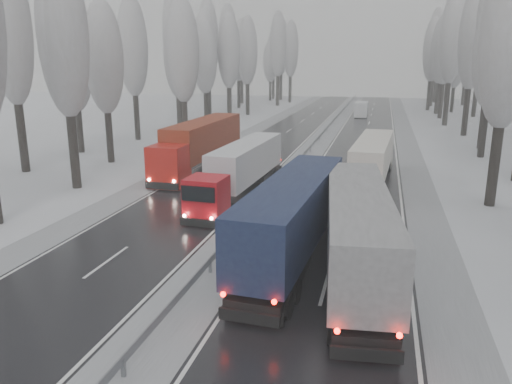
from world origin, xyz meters
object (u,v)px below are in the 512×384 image
at_px(box_truck_distant, 361,109).
at_px(truck_grey_tarp, 356,223).
at_px(truck_blue_box, 299,209).
at_px(truck_cream_box, 374,157).
at_px(truck_red_white, 242,166).
at_px(truck_red_red, 200,142).

bearing_deg(box_truck_distant, truck_grey_tarp, -87.97).
height_order(truck_blue_box, truck_cream_box, truck_blue_box).
xyz_separation_m(truck_grey_tarp, truck_cream_box, (0.39, 17.46, -0.19)).
bearing_deg(truck_blue_box, truck_red_white, 122.60).
bearing_deg(truck_red_red, truck_blue_box, -56.17).
relative_size(truck_grey_tarp, truck_blue_box, 0.99).
bearing_deg(truck_grey_tarp, truck_red_red, 121.00).
height_order(box_truck_distant, truck_red_red, truck_red_red).
distance_m(truck_blue_box, truck_red_red, 21.31).
relative_size(truck_blue_box, truck_red_white, 1.13).
bearing_deg(truck_red_white, truck_cream_box, 34.72).
height_order(truck_grey_tarp, truck_blue_box, truck_blue_box).
height_order(truck_grey_tarp, truck_red_red, truck_red_red).
height_order(truck_grey_tarp, truck_cream_box, truck_grey_tarp).
bearing_deg(truck_red_white, box_truck_distant, 86.73).
bearing_deg(truck_red_red, box_truck_distant, 76.74).
xyz_separation_m(truck_cream_box, box_truck_distant, (-3.14, 49.78, -0.86)).
distance_m(truck_grey_tarp, box_truck_distant, 67.30).
relative_size(truck_blue_box, truck_red_red, 0.96).
height_order(truck_blue_box, box_truck_distant, truck_blue_box).
xyz_separation_m(truck_red_white, truck_red_red, (-5.90, 7.33, 0.37)).
distance_m(truck_cream_box, truck_red_red, 15.03).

